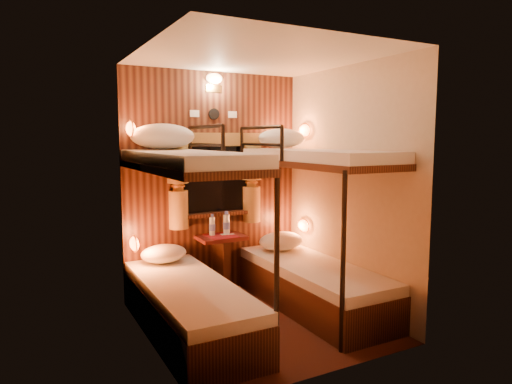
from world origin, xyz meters
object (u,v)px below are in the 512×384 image
bunk_right (313,253)px  bottle_right (226,224)px  bottle_left (212,226)px  bunk_left (189,271)px  table (221,257)px

bunk_right → bottle_right: 1.02m
bottle_left → bunk_left: bearing=-124.0°
bunk_left → bottle_right: bearing=48.5°
table → bottle_right: 0.36m
bunk_left → bottle_right: 1.12m
table → bottle_right: (0.08, 0.05, 0.35)m
table → bottle_right: bearing=28.9°
bottle_right → bottle_left: bearing=172.6°
table → bottle_left: size_ratio=2.78×
table → bunk_right: bearing=-50.3°
bottle_left → bottle_right: bearing=-7.4°
bottle_left → bottle_right: bottle_right is taller
bunk_right → bottle_right: size_ratio=7.45×
bunk_left → table: size_ratio=2.90×
bunk_left → bunk_right: (1.30, 0.00, 0.00)m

